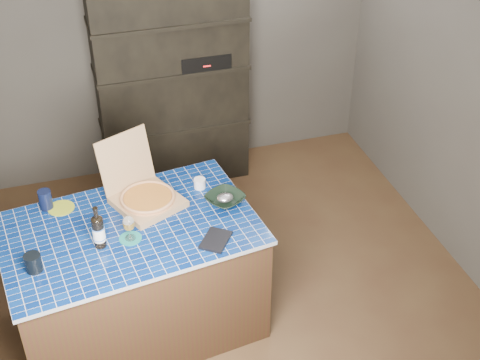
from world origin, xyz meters
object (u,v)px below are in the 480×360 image
object	(u,v)px
kitchen_island	(135,278)
pizza_box	(145,196)
wine_glass	(129,224)
bowl	(225,199)
dvd_case	(216,240)
mead_bottle	(98,231)

from	to	relation	value
kitchen_island	pizza_box	distance (m)	0.54
wine_glass	bowl	xyz separation A→B (m)	(0.63, 0.18, -0.09)
kitchen_island	wine_glass	size ratio (longest dim) A/B	10.24
dvd_case	bowl	bearing A→B (deg)	102.11
mead_bottle	wine_glass	bearing A→B (deg)	3.59
wine_glass	pizza_box	bearing A→B (deg)	64.62
wine_glass	bowl	world-z (taller)	wine_glass
mead_bottle	bowl	world-z (taller)	mead_bottle
pizza_box	kitchen_island	bearing A→B (deg)	-148.40
wine_glass	bowl	size ratio (longest dim) A/B	0.69
pizza_box	bowl	world-z (taller)	pizza_box
pizza_box	bowl	xyz separation A→B (m)	(0.48, -0.14, -0.03)
bowl	pizza_box	bearing A→B (deg)	163.28
wine_glass	dvd_case	size ratio (longest dim) A/B	0.79
kitchen_island	bowl	distance (m)	0.77
kitchen_island	pizza_box	xyz separation A→B (m)	(0.14, 0.22, 0.47)
kitchen_island	wine_glass	world-z (taller)	wine_glass
pizza_box	mead_bottle	world-z (taller)	pizza_box
wine_glass	bowl	distance (m)	0.66
kitchen_island	bowl	xyz separation A→B (m)	(0.62, 0.07, 0.44)
mead_bottle	wine_glass	size ratio (longest dim) A/B	1.75
kitchen_island	mead_bottle	bearing A→B (deg)	-155.14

